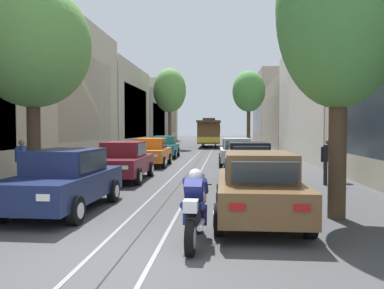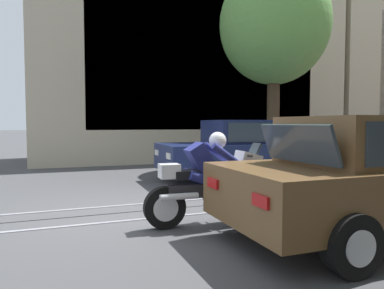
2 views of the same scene
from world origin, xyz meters
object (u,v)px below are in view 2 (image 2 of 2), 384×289
at_px(motorcycle_with_rider, 210,181).
at_px(pedestrian_on_right_pavement, 298,137).
at_px(street_tree_kerb_left_near, 274,25).
at_px(parked_car_brown_near_right, 378,176).
at_px(parked_car_navy_near_left, 243,150).

height_order(motorcycle_with_rider, pedestrian_on_right_pavement, pedestrian_on_right_pavement).
xyz_separation_m(motorcycle_with_rider, pedestrian_on_right_pavement, (-7.13, 6.97, 0.31)).
relative_size(street_tree_kerb_left_near, pedestrian_on_right_pavement, 3.98).
height_order(parked_car_brown_near_right, pedestrian_on_right_pavement, pedestrian_on_right_pavement).
relative_size(parked_car_brown_near_right, pedestrian_on_right_pavement, 2.58).
xyz_separation_m(street_tree_kerb_left_near, pedestrian_on_right_pavement, (-1.66, 2.29, -3.76)).
xyz_separation_m(parked_car_navy_near_left, street_tree_kerb_left_near, (-1.92, 2.17, 3.92)).
distance_m(street_tree_kerb_left_near, pedestrian_on_right_pavement, 4.71).
distance_m(parked_car_navy_near_left, pedestrian_on_right_pavement, 5.73).
height_order(street_tree_kerb_left_near, motorcycle_with_rider, street_tree_kerb_left_near).
distance_m(parked_car_navy_near_left, parked_car_brown_near_right, 4.92).
relative_size(parked_car_navy_near_left, pedestrian_on_right_pavement, 2.60).
relative_size(parked_car_navy_near_left, motorcycle_with_rider, 2.21).
bearing_deg(motorcycle_with_rider, pedestrian_on_right_pavement, 135.66).
relative_size(parked_car_navy_near_left, parked_car_brown_near_right, 1.01).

